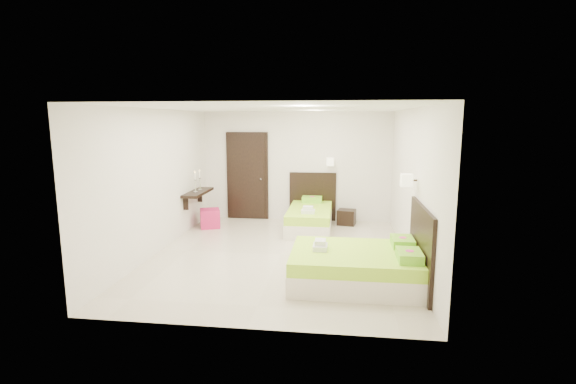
# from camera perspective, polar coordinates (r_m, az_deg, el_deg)

# --- Properties ---
(floor) EXTENTS (5.50, 5.50, 0.00)m
(floor) POSITION_cam_1_polar(r_m,az_deg,el_deg) (7.63, -1.04, -8.54)
(floor) COLOR beige
(floor) RESTS_ON ground
(bed_single) EXTENTS (1.12, 1.86, 1.54)m
(bed_single) POSITION_cam_1_polar(r_m,az_deg,el_deg) (9.33, 3.04, -3.34)
(bed_single) COLOR beige
(bed_single) RESTS_ON ground
(bed_double) EXTENTS (1.91, 1.62, 1.58)m
(bed_double) POSITION_cam_1_polar(r_m,az_deg,el_deg) (6.36, 9.93, -9.78)
(bed_double) COLOR beige
(bed_double) RESTS_ON ground
(nightstand) EXTENTS (0.45, 0.42, 0.35)m
(nightstand) POSITION_cam_1_polar(r_m,az_deg,el_deg) (9.80, 8.01, -3.42)
(nightstand) COLOR black
(nightstand) RESTS_ON ground
(ottoman) EXTENTS (0.54, 0.54, 0.42)m
(ottoman) POSITION_cam_1_polar(r_m,az_deg,el_deg) (9.60, -10.62, -3.56)
(ottoman) COLOR #AF174B
(ottoman) RESTS_ON ground
(door) EXTENTS (1.02, 0.15, 2.14)m
(door) POSITION_cam_1_polar(r_m,az_deg,el_deg) (10.21, -5.58, 2.15)
(door) COLOR black
(door) RESTS_ON ground
(console_shelf) EXTENTS (0.35, 1.20, 0.78)m
(console_shelf) POSITION_cam_1_polar(r_m,az_deg,el_deg) (9.44, -12.26, -0.09)
(console_shelf) COLOR black
(console_shelf) RESTS_ON ground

